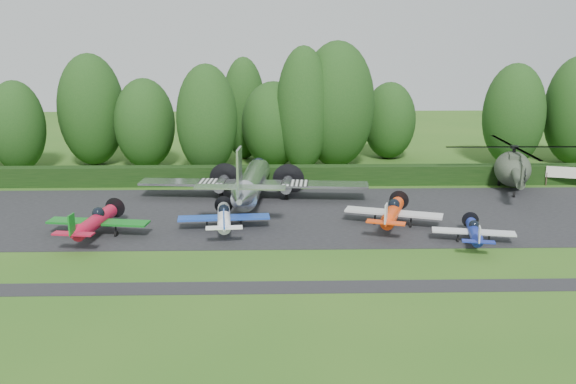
{
  "coord_description": "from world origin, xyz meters",
  "views": [
    {
      "loc": [
        -2.02,
        -43.77,
        16.14
      ],
      "look_at": [
        -0.76,
        8.45,
        2.5
      ],
      "focal_mm": 40.0,
      "sensor_mm": 36.0,
      "label": 1
    }
  ],
  "objects_px": {
    "light_plane_red": "(95,222)",
    "helicopter": "(513,166)",
    "light_plane_blue": "(474,232)",
    "sign_board": "(565,173)",
    "transport_plane": "(252,183)",
    "light_plane_white": "(224,217)",
    "light_plane_orange": "(392,212)"
  },
  "relations": [
    {
      "from": "light_plane_red",
      "to": "helicopter",
      "type": "bearing_deg",
      "value": 12.4
    },
    {
      "from": "transport_plane",
      "to": "light_plane_white",
      "type": "height_order",
      "value": "transport_plane"
    },
    {
      "from": "light_plane_white",
      "to": "light_plane_blue",
      "type": "height_order",
      "value": "light_plane_white"
    },
    {
      "from": "light_plane_blue",
      "to": "light_plane_red",
      "type": "bearing_deg",
      "value": 163.93
    },
    {
      "from": "transport_plane",
      "to": "light_plane_red",
      "type": "distance_m",
      "value": 15.37
    },
    {
      "from": "transport_plane",
      "to": "light_plane_orange",
      "type": "relative_size",
      "value": 2.58
    },
    {
      "from": "helicopter",
      "to": "sign_board",
      "type": "height_order",
      "value": "helicopter"
    },
    {
      "from": "transport_plane",
      "to": "light_plane_blue",
      "type": "height_order",
      "value": "transport_plane"
    },
    {
      "from": "transport_plane",
      "to": "light_plane_white",
      "type": "xyz_separation_m",
      "value": [
        -2.0,
        -8.37,
        -0.75
      ]
    },
    {
      "from": "light_plane_blue",
      "to": "sign_board",
      "type": "xyz_separation_m",
      "value": [
        14.75,
        17.56,
        0.4
      ]
    },
    {
      "from": "light_plane_orange",
      "to": "light_plane_blue",
      "type": "distance_m",
      "value": 6.95
    },
    {
      "from": "light_plane_red",
      "to": "light_plane_blue",
      "type": "height_order",
      "value": "light_plane_red"
    },
    {
      "from": "transport_plane",
      "to": "helicopter",
      "type": "distance_m",
      "value": 26.61
    },
    {
      "from": "light_plane_red",
      "to": "light_plane_orange",
      "type": "distance_m",
      "value": 23.75
    },
    {
      "from": "light_plane_red",
      "to": "light_plane_white",
      "type": "relative_size",
      "value": 1.09
    },
    {
      "from": "sign_board",
      "to": "transport_plane",
      "type": "bearing_deg",
      "value": 174.03
    },
    {
      "from": "light_plane_red",
      "to": "helicopter",
      "type": "relative_size",
      "value": 0.52
    },
    {
      "from": "light_plane_orange",
      "to": "sign_board",
      "type": "xyz_separation_m",
      "value": [
        20.18,
        13.22,
        0.11
      ]
    },
    {
      "from": "transport_plane",
      "to": "light_plane_white",
      "type": "distance_m",
      "value": 8.63
    },
    {
      "from": "transport_plane",
      "to": "sign_board",
      "type": "bearing_deg",
      "value": 4.84
    },
    {
      "from": "light_plane_white",
      "to": "light_plane_red",
      "type": "bearing_deg",
      "value": -168.08
    },
    {
      "from": "transport_plane",
      "to": "sign_board",
      "type": "relative_size",
      "value": 5.93
    },
    {
      "from": "light_plane_white",
      "to": "light_plane_blue",
      "type": "xyz_separation_m",
      "value": [
        19.17,
        -3.58,
        -0.19
      ]
    },
    {
      "from": "light_plane_blue",
      "to": "sign_board",
      "type": "distance_m",
      "value": 22.93
    },
    {
      "from": "light_plane_red",
      "to": "sign_board",
      "type": "distance_m",
      "value": 46.43
    },
    {
      "from": "transport_plane",
      "to": "helicopter",
      "type": "bearing_deg",
      "value": 5.27
    },
    {
      "from": "transport_plane",
      "to": "light_plane_red",
      "type": "height_order",
      "value": "transport_plane"
    },
    {
      "from": "light_plane_orange",
      "to": "light_plane_red",
      "type": "bearing_deg",
      "value": 166.64
    },
    {
      "from": "light_plane_orange",
      "to": "helicopter",
      "type": "distance_m",
      "value": 19.07
    },
    {
      "from": "sign_board",
      "to": "helicopter",
      "type": "bearing_deg",
      "value": 172.08
    },
    {
      "from": "light_plane_blue",
      "to": "helicopter",
      "type": "height_order",
      "value": "helicopter"
    },
    {
      "from": "sign_board",
      "to": "light_plane_blue",
      "type": "bearing_deg",
      "value": -145.97
    }
  ]
}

